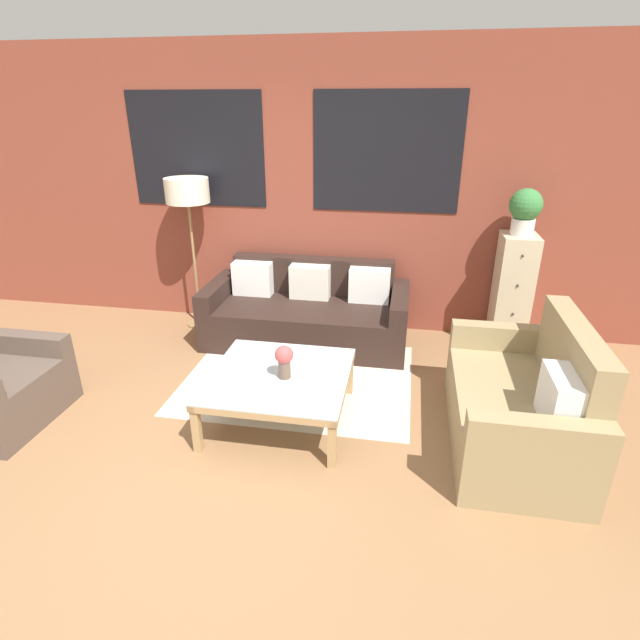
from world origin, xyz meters
TOP-DOWN VIEW (x-y plane):
  - ground_plane at (0.00, 0.00)m, footprint 16.00×16.00m
  - wall_back_brick at (0.00, 2.44)m, footprint 8.40×0.09m
  - rug at (0.34, 1.16)m, footprint 1.96×1.55m
  - couch_dark at (0.26, 1.95)m, footprint 1.98×0.88m
  - settee_vintage at (2.06, 0.54)m, footprint 0.80×1.45m
  - coffee_table at (0.34, 0.53)m, footprint 1.01×1.01m
  - floor_lamp at (-0.97, 2.12)m, footprint 0.43×0.43m
  - drawer_cabinet at (2.22, 2.16)m, footprint 0.32×0.41m
  - potted_plant at (2.22, 2.16)m, footprint 0.29×0.29m
  - flower_vase at (0.39, 0.49)m, footprint 0.13×0.13m

SIDE VIEW (x-z plane):
  - ground_plane at x=0.00m, z-range 0.00..0.00m
  - rug at x=0.34m, z-range 0.00..0.00m
  - couch_dark at x=0.26m, z-range -0.10..0.68m
  - settee_vintage at x=2.06m, z-range -0.15..0.77m
  - coffee_table at x=0.34m, z-range 0.15..0.54m
  - flower_vase at x=0.39m, z-range 0.42..0.67m
  - drawer_cabinet at x=2.22m, z-range 0.00..1.12m
  - potted_plant at x=2.22m, z-range 1.15..1.56m
  - floor_lamp at x=-0.97m, z-range 0.60..2.16m
  - wall_back_brick at x=0.00m, z-range 0.01..2.81m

